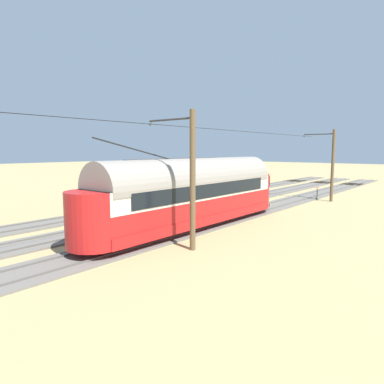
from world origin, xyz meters
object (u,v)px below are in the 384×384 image
vintage_streetcar (194,192)px  catenary_pole_mid_near (191,177)px  catenary_pole_foreground (332,164)px  switch_stand (317,193)px  coach_far_siding (177,179)px  coach_adjacent (196,183)px

vintage_streetcar → catenary_pole_mid_near: size_ratio=2.52×
catenary_pole_mid_near → catenary_pole_foreground: bearing=-90.0°
catenary_pole_mid_near → switch_stand: (1.15, -20.30, -2.81)m
coach_far_siding → catenary_pole_foreground: (-10.92, -9.38, 1.34)m
vintage_streetcar → catenary_pole_foreground: 17.30m
vintage_streetcar → catenary_pole_mid_near: catenary_pole_mid_near is taller
vintage_streetcar → switch_stand: size_ratio=13.62×
coach_adjacent → catenary_pole_mid_near: catenary_pole_mid_near is taller
coach_far_siding → catenary_pole_mid_near: size_ratio=2.00×
vintage_streetcar → coach_far_siding: vintage_streetcar is taller
coach_adjacent → catenary_pole_foreground: (-6.83, -11.70, 1.34)m
coach_adjacent → coach_far_siding: (4.10, -2.32, -0.00)m
vintage_streetcar → coach_adjacent: bearing=-52.5°
catenary_pole_foreground → switch_stand: bearing=13.7°
coach_far_siding → coach_adjacent: bearing=150.4°
vintage_streetcar → coach_adjacent: vintage_streetcar is taller
coach_far_siding → catenary_pole_mid_near: bearing=134.3°
coach_far_siding → catenary_pole_foreground: catenary_pole_foreground is taller
coach_far_siding → catenary_pole_mid_near: catenary_pole_mid_near is taller
coach_far_siding → catenary_pole_foreground: bearing=-139.3°
catenary_pole_mid_near → switch_stand: bearing=-86.7°
catenary_pole_mid_near → coach_far_siding: bearing=-45.7°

